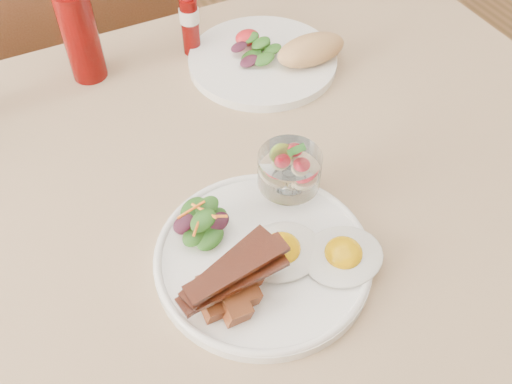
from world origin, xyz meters
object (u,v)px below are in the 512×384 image
Objects in this scene: table at (203,225)px; fruit_cup at (289,170)px; chair_far at (100,66)px; second_plate at (274,57)px; ketchup_bottle at (80,34)px; hot_sauce_bottle at (190,23)px; main_plate at (263,258)px.

table is 0.20m from fruit_cup.
chair_far is at bearing 97.89° from fruit_cup.
second_plate is 0.33m from ketchup_bottle.
hot_sauce_bottle reaches higher than table.
main_plate is at bearing -101.42° from hot_sauce_bottle.
chair_far is at bearing 78.93° from ketchup_bottle.
ketchup_bottle is 1.42× the size of hot_sauce_bottle.
ketchup_bottle is 0.19m from hot_sauce_bottle.
ketchup_bottle reaches higher than fruit_cup.
second_plate is (0.23, -0.46, 0.24)m from chair_far.
table is 10.77× the size of hot_sauce_bottle.
second_plate is at bearing -62.96° from chair_far.
hot_sauce_bottle is at bearing -4.75° from ketchup_bottle.
ketchup_bottle is at bearing 112.64° from fruit_cup.
chair_far reaches higher than ketchup_bottle.
chair_far is 0.85m from main_plate.
hot_sauce_bottle is at bearing 68.96° from table.
ketchup_bottle is (-0.07, 0.33, 0.17)m from table.
main_plate is at bearing -119.64° from second_plate.
chair_far reaches higher than second_plate.
ketchup_bottle reaches higher than hot_sauce_bottle.
chair_far is 5.31× the size of ketchup_bottle.
hot_sauce_bottle is (0.12, -0.35, 0.29)m from chair_far.
chair_far reaches higher than fruit_cup.
second_plate is (0.13, 0.29, -0.05)m from fruit_cup.
fruit_cup is at bearing -37.77° from table.
fruit_cup is at bearing 44.51° from main_plate.
second_plate is at bearing -42.09° from hot_sauce_bottle.
ketchup_bottle is (-0.07, -0.34, 0.31)m from chair_far.
second_plate is at bearing -21.50° from ketchup_bottle.
second_plate is at bearing 41.83° from table.
ketchup_bottle reaches higher than second_plate.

